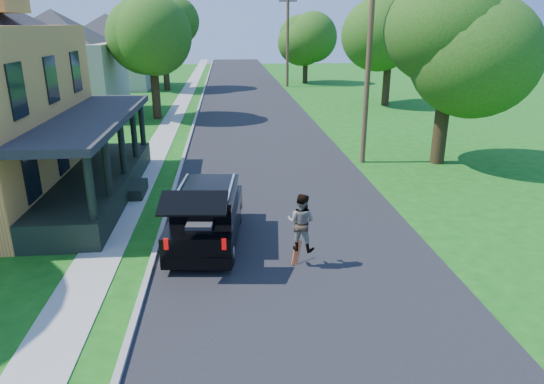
{
  "coord_description": "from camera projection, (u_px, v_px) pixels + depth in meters",
  "views": [
    {
      "loc": [
        -1.87,
        -12.01,
        6.27
      ],
      "look_at": [
        -0.47,
        3.0,
        1.01
      ],
      "focal_mm": 32.0,
      "sensor_mm": 36.0,
      "label": 1
    }
  ],
  "objects": [
    {
      "name": "neighbor_house_mid",
      "position": [
        57.0,
        55.0,
        33.52
      ],
      "size": [
        12.78,
        12.78,
        8.3
      ],
      "color": "#A8A595",
      "rests_on": "ground"
    },
    {
      "name": "sidewalk",
      "position": [
        170.0,
        124.0,
        31.83
      ],
      "size": [
        1.3,
        120.0,
        0.03
      ],
      "primitive_type": "cube",
      "color": "#9E9E96",
      "rests_on": "ground"
    },
    {
      "name": "street",
      "position": [
        255.0,
        123.0,
        32.32
      ],
      "size": [
        8.0,
        120.0,
        0.02
      ],
      "primitive_type": "cube",
      "color": "black",
      "rests_on": "ground"
    },
    {
      "name": "utility_pole_near",
      "position": [
        368.0,
        63.0,
        21.62
      ],
      "size": [
        1.47,
        0.39,
        8.9
      ],
      "rotation": [
        0.0,
        0.0,
        -0.19
      ],
      "color": "#4A3222",
      "rests_on": "ground"
    },
    {
      "name": "neighbor_house_far",
      "position": [
        109.0,
        45.0,
        48.56
      ],
      "size": [
        12.78,
        12.78,
        8.3
      ],
      "color": "#A8A595",
      "rests_on": "ground"
    },
    {
      "name": "skateboarder",
      "position": [
        301.0,
        222.0,
        12.87
      ],
      "size": [
        0.95,
        0.87,
        1.58
      ],
      "rotation": [
        0.0,
        0.0,
        2.71
      ],
      "color": "black",
      "rests_on": "ground"
    },
    {
      "name": "black_suv",
      "position": [
        206.0,
        215.0,
        14.42
      ],
      "size": [
        2.26,
        4.95,
        2.24
      ],
      "rotation": [
        0.0,
        0.0,
        -0.1
      ],
      "color": "black",
      "rests_on": "ground"
    },
    {
      "name": "tree_right_near",
      "position": [
        450.0,
        39.0,
        21.23
      ],
      "size": [
        6.14,
        6.24,
        8.53
      ],
      "rotation": [
        0.0,
        0.0,
        -0.19
      ],
      "color": "black",
      "rests_on": "ground"
    },
    {
      "name": "tree_left_mid",
      "position": [
        151.0,
        39.0,
        32.11
      ],
      "size": [
        5.42,
        5.2,
        8.04
      ],
      "rotation": [
        0.0,
        0.0,
        0.03
      ],
      "color": "black",
      "rests_on": "ground"
    },
    {
      "name": "skateboard",
      "position": [
        297.0,
        253.0,
        13.34
      ],
      "size": [
        0.35,
        0.49,
        0.66
      ],
      "rotation": [
        0.0,
        0.0,
        0.3
      ],
      "color": "#AF390F",
      "rests_on": "ground"
    },
    {
      "name": "tree_left_far",
      "position": [
        162.0,
        22.0,
        45.98
      ],
      "size": [
        6.28,
        6.22,
        9.73
      ],
      "rotation": [
        0.0,
        0.0,
        -0.04
      ],
      "color": "black",
      "rests_on": "ground"
    },
    {
      "name": "front_walk",
      "position": [
        27.0,
        198.0,
        18.33
      ],
      "size": [
        6.5,
        1.2,
        0.03
      ],
      "primitive_type": "cube",
      "color": "#9E9E96",
      "rests_on": "ground"
    },
    {
      "name": "curb",
      "position": [
        194.0,
        124.0,
        31.97
      ],
      "size": [
        0.15,
        120.0,
        0.12
      ],
      "primitive_type": "cube",
      "color": "gray",
      "rests_on": "ground"
    },
    {
      "name": "tree_right_mid",
      "position": [
        390.0,
        23.0,
        37.19
      ],
      "size": [
        7.06,
        7.14,
        9.62
      ],
      "rotation": [
        0.0,
        0.0,
        -0.19
      ],
      "color": "black",
      "rests_on": "ground"
    },
    {
      "name": "tree_right_far",
      "position": [
        305.0,
        38.0,
        52.48
      ],
      "size": [
        6.39,
        6.09,
        7.49
      ],
      "rotation": [
        0.0,
        0.0,
        0.32
      ],
      "color": "black",
      "rests_on": "ground"
    },
    {
      "name": "ground",
      "position": [
        299.0,
        261.0,
        13.52
      ],
      "size": [
        140.0,
        140.0,
        0.0
      ],
      "primitive_type": "plane",
      "color": "#115310",
      "rests_on": "ground"
    },
    {
      "name": "utility_pole_far",
      "position": [
        288.0,
        40.0,
        49.17
      ],
      "size": [
        1.81,
        0.38,
        9.04
      ],
      "rotation": [
        0.0,
        0.0,
        -0.13
      ],
      "color": "#4A3222",
      "rests_on": "ground"
    }
  ]
}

